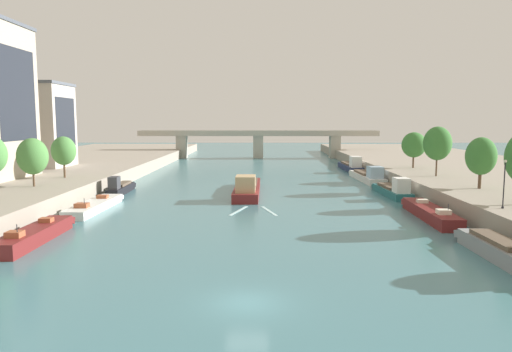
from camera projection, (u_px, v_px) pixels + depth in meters
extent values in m
plane|color=#42757F|center=(247.00, 303.00, 28.05)|extent=(400.00, 400.00, 0.00)
cube|color=gray|center=(28.00, 175.00, 82.94)|extent=(36.00, 170.00, 2.38)
cube|color=gray|center=(487.00, 175.00, 82.12)|extent=(36.00, 170.00, 2.38)
cube|color=maroon|center=(248.00, 190.00, 69.60)|extent=(3.61, 18.17, 1.17)
cube|color=maroon|center=(250.00, 181.00, 78.93)|extent=(3.24, 1.28, 0.95)
cube|color=maroon|center=(248.00, 185.00, 69.53)|extent=(3.68, 18.17, 0.06)
cube|color=tan|center=(246.00, 184.00, 63.28)|extent=(2.59, 3.66, 2.11)
cube|color=black|center=(246.00, 180.00, 65.06)|extent=(2.03, 0.05, 0.59)
cube|color=brown|center=(248.00, 182.00, 71.30)|extent=(2.76, 9.46, 0.36)
cylinder|color=#232328|center=(250.00, 187.00, 64.05)|extent=(0.07, 0.07, 1.10)
cube|color=silver|center=(269.00, 211.00, 56.34)|extent=(1.93, 5.88, 0.03)
cube|color=silver|center=(239.00, 211.00, 56.42)|extent=(2.07, 5.85, 0.03)
cube|color=maroon|center=(34.00, 236.00, 41.81)|extent=(2.27, 11.48, 1.22)
cube|color=maroon|center=(62.00, 220.00, 47.84)|extent=(2.13, 1.26, 0.98)
cube|color=maroon|center=(34.00, 229.00, 41.74)|extent=(2.32, 11.48, 0.06)
cube|color=#9E5133|center=(46.00, 220.00, 44.22)|extent=(1.12, 0.90, 0.40)
cube|color=#9E5133|center=(15.00, 234.00, 38.52)|extent=(1.24, 1.10, 0.48)
cylinder|color=#232328|center=(17.00, 231.00, 38.25)|extent=(0.07, 0.07, 1.10)
cube|color=silver|center=(94.00, 206.00, 56.91)|extent=(3.00, 12.85, 0.91)
cube|color=silver|center=(113.00, 197.00, 63.58)|extent=(2.51, 1.28, 0.82)
cube|color=silver|center=(94.00, 202.00, 56.85)|extent=(3.05, 12.85, 0.06)
cube|color=#9E5133|center=(103.00, 197.00, 59.61)|extent=(1.33, 0.94, 0.40)
cube|color=#9E5133|center=(82.00, 205.00, 53.27)|extent=(1.47, 1.14, 0.48)
cylinder|color=#232328|center=(84.00, 203.00, 52.96)|extent=(0.07, 0.07, 1.10)
cube|color=black|center=(121.00, 190.00, 69.83)|extent=(1.86, 9.59, 1.05)
cube|color=black|center=(130.00, 184.00, 74.91)|extent=(1.64, 1.25, 0.89)
cube|color=black|center=(121.00, 186.00, 69.76)|extent=(1.90, 9.59, 0.06)
cube|color=#38383D|center=(114.00, 183.00, 66.43)|extent=(1.31, 1.93, 1.75)
cube|color=black|center=(116.00, 180.00, 67.36)|extent=(1.03, 0.05, 0.49)
cube|color=brown|center=(123.00, 184.00, 70.69)|extent=(1.41, 4.99, 0.36)
cylinder|color=#232328|center=(117.00, 185.00, 66.85)|extent=(0.07, 0.07, 1.10)
cube|color=gray|center=(505.00, 254.00, 36.01)|extent=(2.40, 11.85, 1.19)
cube|color=gray|center=(468.00, 233.00, 42.21)|extent=(2.11, 1.28, 0.96)
cube|color=gray|center=(506.00, 246.00, 35.93)|extent=(2.45, 11.85, 0.06)
cube|color=brown|center=(498.00, 240.00, 37.08)|extent=(1.82, 6.17, 0.36)
cube|color=maroon|center=(431.00, 213.00, 51.82)|extent=(2.53, 13.38, 1.20)
cube|color=maroon|center=(411.00, 201.00, 58.78)|extent=(2.22, 1.28, 0.97)
cube|color=maroon|center=(431.00, 208.00, 51.75)|extent=(2.58, 13.38, 0.06)
cube|color=beige|center=(422.00, 201.00, 54.64)|extent=(1.17, 0.92, 0.40)
cube|color=beige|center=(443.00, 212.00, 48.01)|extent=(1.29, 1.12, 0.48)
cylinder|color=#232328|center=(448.00, 209.00, 47.70)|extent=(0.07, 0.07, 1.10)
cube|color=#23666B|center=(392.00, 192.00, 68.09)|extent=(2.89, 11.52, 0.90)
cube|color=#23666B|center=(380.00, 186.00, 74.10)|extent=(2.38, 1.29, 0.81)
cube|color=#23666B|center=(392.00, 189.00, 68.03)|extent=(2.94, 11.52, 0.06)
cube|color=white|center=(401.00, 185.00, 64.05)|extent=(1.93, 2.35, 2.01)
cube|color=black|center=(399.00, 182.00, 65.16)|extent=(1.48, 0.09, 0.56)
cube|color=brown|center=(390.00, 186.00, 69.14)|extent=(2.14, 6.01, 0.36)
cylinder|color=#232328|center=(403.00, 188.00, 64.57)|extent=(0.07, 0.07, 1.10)
cube|color=silver|center=(367.00, 178.00, 84.83)|extent=(3.44, 15.39, 1.01)
cube|color=silver|center=(356.00, 172.00, 92.76)|extent=(2.80, 1.31, 0.87)
cube|color=silver|center=(367.00, 175.00, 84.76)|extent=(3.50, 15.39, 0.06)
cube|color=#9EBCD6|center=(375.00, 172.00, 79.48)|extent=(2.29, 3.13, 1.94)
cube|color=black|center=(373.00, 170.00, 80.98)|extent=(1.74, 0.09, 0.54)
cube|color=brown|center=(365.00, 173.00, 86.26)|extent=(2.54, 8.03, 0.36)
cylinder|color=#232328|center=(377.00, 174.00, 80.15)|extent=(0.07, 0.07, 1.10)
cube|color=#1E284C|center=(350.00, 168.00, 102.39)|extent=(2.93, 14.87, 1.06)
cube|color=#1E284C|center=(343.00, 164.00, 110.08)|extent=(2.56, 1.27, 0.90)
cube|color=#1E284C|center=(350.00, 165.00, 102.32)|extent=(2.99, 14.87, 0.06)
cube|color=white|center=(355.00, 162.00, 97.19)|extent=(2.06, 3.00, 2.20)
cube|color=black|center=(354.00, 160.00, 98.63)|extent=(1.61, 0.06, 0.62)
cube|color=brown|center=(349.00, 163.00, 103.77)|extent=(2.22, 7.74, 0.36)
cylinder|color=#232328|center=(357.00, 164.00, 97.84)|extent=(0.07, 0.07, 1.10)
cylinder|color=brown|center=(34.00, 176.00, 59.82)|extent=(0.25, 0.25, 2.54)
ellipsoid|color=#4C8942|center=(33.00, 156.00, 59.52)|extent=(3.76, 3.76, 4.55)
cylinder|color=brown|center=(64.00, 168.00, 69.05)|extent=(0.30, 0.30, 2.75)
ellipsoid|color=#4C8942|center=(64.00, 151.00, 68.75)|extent=(3.46, 3.46, 4.13)
cylinder|color=brown|center=(480.00, 177.00, 58.01)|extent=(0.39, 0.39, 2.71)
ellipsoid|color=#387533|center=(481.00, 156.00, 57.70)|extent=(3.61, 3.61, 4.56)
cylinder|color=brown|center=(436.00, 164.00, 70.86)|extent=(0.25, 0.25, 3.49)
ellipsoid|color=#387533|center=(437.00, 143.00, 70.50)|extent=(4.11, 4.11, 4.97)
cylinder|color=brown|center=(413.00, 160.00, 83.05)|extent=(0.31, 0.31, 2.81)
ellipsoid|color=#387533|center=(414.00, 145.00, 82.75)|extent=(4.14, 4.14, 4.37)
cylinder|color=black|center=(504.00, 186.00, 44.79)|extent=(0.11, 0.11, 4.33)
sphere|color=#EAE5C6|center=(505.00, 161.00, 44.52)|extent=(0.28, 0.28, 0.28)
cylinder|color=black|center=(503.00, 207.00, 45.03)|extent=(0.22, 0.22, 0.20)
cube|color=#232833|center=(18.00, 95.00, 67.21)|extent=(0.04, 10.15, 12.93)
cube|color=#BCB2A8|center=(36.00, 126.00, 84.88)|extent=(10.72, 10.16, 14.37)
cube|color=#565B66|center=(34.00, 84.00, 84.01)|extent=(11.04, 10.47, 0.50)
cube|color=#232833|center=(66.00, 122.00, 84.74)|extent=(0.04, 8.13, 8.62)
cube|color=#ADA899|center=(258.00, 135.00, 134.66)|extent=(67.24, 4.40, 0.60)
cube|color=#ADA899|center=(258.00, 132.00, 132.58)|extent=(67.24, 0.30, 0.90)
cube|color=#ADA899|center=(258.00, 132.00, 136.55)|extent=(67.24, 0.30, 0.90)
cube|color=#ADA899|center=(182.00, 147.00, 135.28)|extent=(2.80, 3.60, 6.23)
cube|color=#ADA899|center=(258.00, 147.00, 135.05)|extent=(2.80, 3.60, 6.23)
cube|color=#ADA899|center=(335.00, 147.00, 134.83)|extent=(2.80, 3.60, 6.23)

